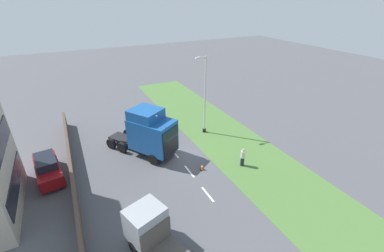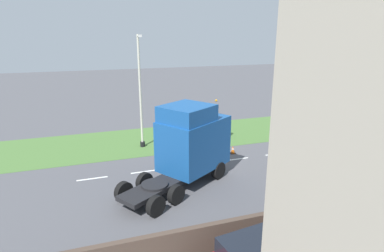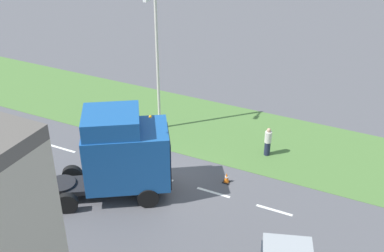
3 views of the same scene
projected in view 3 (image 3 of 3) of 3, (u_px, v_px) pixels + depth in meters
The scene contains 7 objects.
ground_plane at pixel (170, 180), 25.28m from camera, with size 120.00×120.00×0.00m, color #515156.
grass_verge at pixel (215, 129), 29.98m from camera, with size 7.00×44.00×0.01m.
lane_markings at pixel (158, 176), 25.54m from camera, with size 0.16×14.60×0.00m.
lorry_cab at pixel (121, 155), 23.13m from camera, with size 5.91×7.22×4.74m.
lamp_post at pixel (157, 72), 28.23m from camera, with size 1.30×0.37×8.34m.
pedestrian at pixel (268, 142), 27.01m from camera, with size 0.39×0.39×1.73m.
traffic_cone_lead at pixel (227, 178), 24.96m from camera, with size 0.36×0.36×0.58m.
Camera 3 is at (18.09, 10.11, 14.79)m, focal length 45.00 mm.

